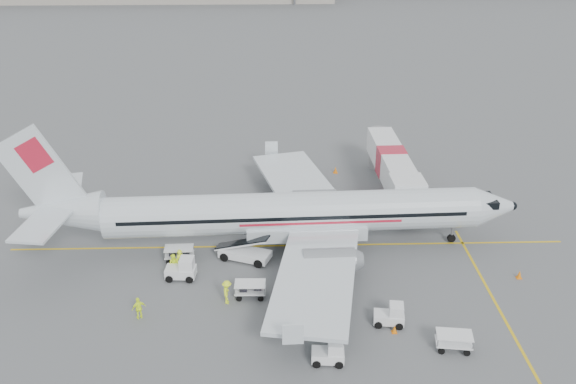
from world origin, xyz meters
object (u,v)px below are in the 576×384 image
jet_bridge (390,171)px  belt_loader (245,244)px  tug_fore (389,314)px  aircraft (293,187)px  tug_mid (328,352)px  tug_aft (180,268)px

jet_bridge → belt_loader: jet_bridge is taller
belt_loader → tug_fore: belt_loader is taller
aircraft → belt_loader: size_ratio=7.36×
aircraft → tug_mid: bearing=-85.3°
jet_bridge → tug_mid: bearing=-109.6°
tug_mid → tug_fore: bearing=44.4°
tug_mid → tug_aft: bearing=140.6°
jet_bridge → tug_mid: jet_bridge is taller
aircraft → tug_mid: 14.57m
jet_bridge → tug_fore: 20.37m
aircraft → tug_aft: size_ratio=17.58×
tug_mid → tug_aft: (-9.94, 9.50, 0.08)m
belt_loader → tug_mid: bearing=-44.6°
belt_loader → tug_aft: belt_loader is taller
tug_aft → aircraft: bearing=31.8°
belt_loader → tug_mid: size_ratio=2.65×
jet_bridge → belt_loader: bearing=-139.7°
tug_fore → tug_aft: (-14.24, 5.88, 0.08)m
aircraft → jet_bridge: (9.41, 9.87, -3.07)m
jet_bridge → tug_aft: jet_bridge is taller
jet_bridge → tug_mid: size_ratio=8.47×
jet_bridge → tug_aft: 22.70m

